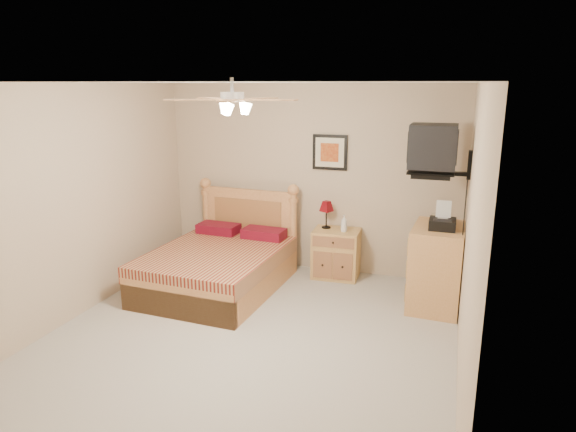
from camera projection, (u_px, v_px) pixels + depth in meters
name	position (u px, v px, depth m)	size (l,w,h in m)	color
floor	(247.00, 341.00, 5.12)	(4.50, 4.50, 0.00)	#9F998F
ceiling	(241.00, 82.00, 4.49)	(4.00, 4.50, 0.04)	white
wall_back	(310.00, 179.00, 6.88)	(4.00, 0.04, 2.50)	tan
wall_front	(79.00, 323.00, 2.74)	(4.00, 0.04, 2.50)	tan
wall_left	(70.00, 205.00, 5.42)	(0.04, 4.50, 2.50)	tan
wall_right	(470.00, 240.00, 4.20)	(0.04, 4.50, 2.50)	tan
bed	(216.00, 243.00, 6.26)	(1.43, 1.87, 1.21)	#B87344
nightstand	(336.00, 253.00, 6.75)	(0.59, 0.44, 0.64)	#B58645
table_lamp	(326.00, 214.00, 6.73)	(0.20, 0.20, 0.36)	#63060E
lotion_bottle	(344.00, 223.00, 6.58)	(0.08, 0.09, 0.22)	silver
framed_picture	(330.00, 152.00, 6.68)	(0.46, 0.04, 0.46)	black
dresser	(437.00, 267.00, 5.81)	(0.56, 0.80, 0.95)	#BA8144
fax_machine	(443.00, 216.00, 5.56)	(0.28, 0.30, 0.30)	black
magazine_lower	(433.00, 219.00, 5.95)	(0.22, 0.29, 0.03)	#BEB495
magazine_upper	(433.00, 217.00, 5.98)	(0.19, 0.26, 0.02)	tan
wall_tv	(448.00, 151.00, 5.37)	(0.56, 0.46, 0.58)	black
ceiling_fan	(232.00, 99.00, 4.35)	(1.14, 1.14, 0.28)	silver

